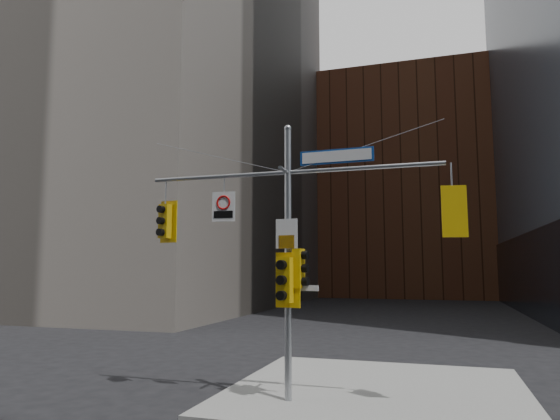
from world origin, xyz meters
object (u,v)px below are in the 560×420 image
Objects in this scene: traffic_light_east_arm at (453,212)px; signal_assembly at (288,232)px; traffic_light_pole_front at (285,280)px; street_sign_blade at (336,156)px; regulatory_sign_arm at (224,206)px; traffic_light_pole_side at (300,268)px; traffic_light_west_arm at (165,221)px.

signal_assembly is at bearing -9.97° from traffic_light_east_arm.
traffic_light_east_arm is at bearing 0.02° from signal_assembly.
traffic_light_pole_front is 0.73× the size of street_sign_blade.
traffic_light_east_arm is 1.50× the size of regulatory_sign_arm.
traffic_light_pole_side is at bearing 46.41° from traffic_light_pole_front.
traffic_light_west_arm is 5.21m from street_sign_blade.
regulatory_sign_arm is at bearing -9.78° from traffic_light_east_arm.
regulatory_sign_arm is (-3.15, -0.02, -1.17)m from street_sign_blade.
traffic_light_west_arm is (-3.66, 0.01, 0.38)m from signal_assembly.
street_sign_blade is at bearing 9.95° from traffic_light_west_arm.
traffic_light_pole_side is 2.76m from regulatory_sign_arm.
street_sign_blade is 2.36× the size of regulatory_sign_arm.
traffic_light_east_arm is at bearing -81.35° from traffic_light_pole_side.
traffic_light_pole_side is 0.72× the size of traffic_light_pole_front.
signal_assembly is 2.34m from street_sign_blade.
signal_assembly is 1.99m from regulatory_sign_arm.
traffic_light_west_arm is at bearing 174.79° from regulatory_sign_arm.
signal_assembly reaches higher than street_sign_blade.
traffic_light_west_arm is 4.20m from traffic_light_pole_side.
signal_assembly is 9.76× the size of regulatory_sign_arm.
regulatory_sign_arm reaches higher than traffic_light_pole_side.
traffic_light_west_arm is 1.19× the size of traffic_light_pole_side.
traffic_light_east_arm is 0.87× the size of traffic_light_pole_front.
regulatory_sign_arm is at bearing 9.03° from traffic_light_west_arm.
street_sign_blade is (0.99, 0.00, 2.89)m from traffic_light_pole_side.
traffic_light_west_arm is at bearing -10.07° from traffic_light_east_arm.
traffic_light_pole_side is at bearing -3.62° from regulatory_sign_arm.
traffic_light_pole_front is (-4.11, -0.27, -1.63)m from traffic_light_east_arm.
traffic_light_east_arm reaches higher than traffic_light_west_arm.
traffic_light_west_arm reaches higher than traffic_light_pole_side.
traffic_light_pole_front is 1.73× the size of regulatory_sign_arm.
traffic_light_east_arm is (7.78, -0.01, 0.00)m from traffic_light_west_arm.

